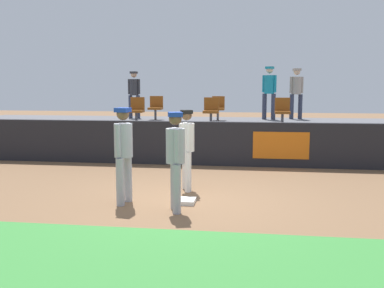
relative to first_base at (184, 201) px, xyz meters
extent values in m
plane|color=brown|center=(-0.09, 0.15, -0.04)|extent=(60.00, 60.00, 0.00)
cube|color=#388438|center=(-0.09, -2.96, -0.04)|extent=(18.00, 2.80, 0.01)
cube|color=white|center=(0.00, 0.00, 0.00)|extent=(0.40, 0.40, 0.08)
cylinder|color=white|center=(-0.17, 1.19, 0.38)|extent=(0.14, 0.14, 0.84)
cylinder|color=white|center=(-0.07, 0.90, 0.38)|extent=(0.14, 0.14, 0.84)
cylinder|color=white|center=(-0.12, 1.05, 1.09)|extent=(0.41, 0.41, 0.59)
sphere|color=brown|center=(-0.12, 1.05, 1.56)|extent=(0.22, 0.22, 0.22)
cube|color=black|center=(-0.12, 1.05, 1.63)|extent=(0.29, 0.29, 0.08)
cylinder|color=white|center=(-0.18, 1.23, 1.11)|extent=(0.09, 0.09, 0.55)
cylinder|color=white|center=(-0.06, 0.86, 1.11)|extent=(0.09, 0.09, 0.55)
ellipsoid|color=brown|center=(-0.09, 1.26, 0.88)|extent=(0.18, 0.23, 0.28)
cylinder|color=#9EA3AD|center=(-0.12, -0.39, 0.39)|extent=(0.15, 0.15, 0.86)
cylinder|color=#9EA3AD|center=(-0.02, -0.69, 0.39)|extent=(0.15, 0.15, 0.86)
cylinder|color=#9EA3AD|center=(-0.07, -0.54, 1.12)|extent=(0.42, 0.42, 0.61)
sphere|color=brown|center=(-0.07, -0.54, 1.60)|extent=(0.23, 0.23, 0.23)
cube|color=#193899|center=(-0.07, -0.54, 1.67)|extent=(0.29, 0.29, 0.08)
cylinder|color=#9EA3AD|center=(-0.13, -0.34, 1.14)|extent=(0.09, 0.09, 0.57)
cylinder|color=#9EA3AD|center=(-0.01, -0.73, 1.14)|extent=(0.09, 0.09, 0.57)
cylinder|color=#9EA3AD|center=(-1.09, -0.01, 0.40)|extent=(0.15, 0.15, 0.89)
cylinder|color=#9EA3AD|center=(-1.14, -0.33, 0.40)|extent=(0.15, 0.15, 0.89)
cylinder|color=#9EA3AD|center=(-1.12, -0.17, 1.16)|extent=(0.40, 0.40, 0.62)
sphere|color=brown|center=(-1.12, -0.17, 1.65)|extent=(0.23, 0.23, 0.23)
cube|color=#193899|center=(-1.12, -0.17, 1.72)|extent=(0.28, 0.28, 0.08)
cylinder|color=#9EA3AD|center=(-1.08, 0.03, 1.18)|extent=(0.09, 0.09, 0.58)
cylinder|color=#9EA3AD|center=(-1.15, -0.38, 1.18)|extent=(0.09, 0.09, 0.58)
cube|color=black|center=(-0.09, 4.12, 0.57)|extent=(18.00, 0.24, 1.22)
cube|color=orange|center=(2.00, 4.00, 0.57)|extent=(1.50, 0.02, 0.73)
cube|color=#59595E|center=(-0.09, 6.69, 0.47)|extent=(18.00, 4.80, 1.02)
cylinder|color=#4C4C51|center=(0.00, 7.29, 1.18)|extent=(0.08, 0.08, 0.40)
cube|color=#8C4714|center=(0.00, 7.29, 1.38)|extent=(0.44, 0.44, 0.08)
cube|color=#8C4714|center=(0.00, 7.48, 1.62)|extent=(0.44, 0.06, 0.40)
cylinder|color=#4C4C51|center=(2.11, 5.49, 1.18)|extent=(0.08, 0.08, 0.40)
cube|color=#8C4714|center=(2.11, 5.49, 1.38)|extent=(0.45, 0.44, 0.08)
cube|color=#8C4714|center=(2.11, 5.68, 1.62)|extent=(0.45, 0.06, 0.40)
cylinder|color=#4C4C51|center=(-2.23, 7.29, 1.18)|extent=(0.08, 0.08, 0.40)
cube|color=#8C4714|center=(-2.23, 7.29, 1.38)|extent=(0.47, 0.44, 0.08)
cube|color=#8C4714|center=(-2.23, 7.48, 1.62)|extent=(0.47, 0.06, 0.40)
cylinder|color=#4C4C51|center=(-2.43, 5.49, 1.18)|extent=(0.08, 0.08, 0.40)
cube|color=#8C4714|center=(-2.43, 5.49, 1.38)|extent=(0.45, 0.44, 0.08)
cube|color=#8C4714|center=(-2.43, 5.68, 1.62)|extent=(0.45, 0.06, 0.40)
cylinder|color=#4C4C51|center=(-0.06, 5.49, 1.18)|extent=(0.08, 0.08, 0.40)
cube|color=#8C4714|center=(-0.06, 5.49, 1.38)|extent=(0.47, 0.44, 0.08)
cube|color=#8C4714|center=(-0.06, 5.68, 1.62)|extent=(0.47, 0.06, 0.40)
cylinder|color=#33384C|center=(2.91, 8.42, 1.43)|extent=(0.15, 0.15, 0.90)
cylinder|color=#33384C|center=(2.60, 8.33, 1.43)|extent=(0.15, 0.15, 0.90)
cylinder|color=#A5998C|center=(2.75, 8.37, 2.19)|extent=(0.43, 0.43, 0.63)
sphere|color=beige|center=(2.75, 8.37, 2.68)|extent=(0.23, 0.23, 0.23)
cube|color=#A5998C|center=(2.75, 8.37, 2.76)|extent=(0.30, 0.30, 0.08)
cylinder|color=#A5998C|center=(2.95, 8.43, 2.21)|extent=(0.09, 0.09, 0.59)
cylinder|color=#A5998C|center=(2.55, 8.32, 2.21)|extent=(0.09, 0.09, 0.59)
cylinder|color=#33384C|center=(-3.05, 8.02, 1.41)|extent=(0.15, 0.15, 0.85)
cylinder|color=#33384C|center=(-3.36, 8.06, 1.41)|extent=(0.15, 0.15, 0.85)
cylinder|color=#333338|center=(-3.20, 8.04, 2.13)|extent=(0.37, 0.37, 0.60)
sphere|color=tan|center=(-3.20, 8.04, 2.60)|extent=(0.22, 0.22, 0.22)
cube|color=#333338|center=(-3.20, 8.04, 2.67)|extent=(0.26, 0.26, 0.08)
cylinder|color=#333338|center=(-3.01, 8.01, 2.15)|extent=(0.09, 0.09, 0.56)
cylinder|color=#333338|center=(-3.40, 8.07, 2.15)|extent=(0.09, 0.09, 0.56)
cylinder|color=#33384C|center=(1.93, 7.94, 1.44)|extent=(0.16, 0.16, 0.92)
cylinder|color=#33384C|center=(1.62, 8.07, 1.44)|extent=(0.16, 0.16, 0.92)
cylinder|color=teal|center=(1.77, 8.00, 2.23)|extent=(0.46, 0.46, 0.65)
sphere|color=beige|center=(1.77, 8.00, 2.74)|extent=(0.24, 0.24, 0.24)
cube|color=teal|center=(1.77, 8.00, 2.82)|extent=(0.33, 0.33, 0.08)
cylinder|color=teal|center=(1.97, 7.92, 2.25)|extent=(0.09, 0.09, 0.61)
cylinder|color=teal|center=(1.57, 8.08, 2.25)|extent=(0.09, 0.09, 0.61)
camera|label=1|loc=(1.29, -7.96, 2.14)|focal=41.02mm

